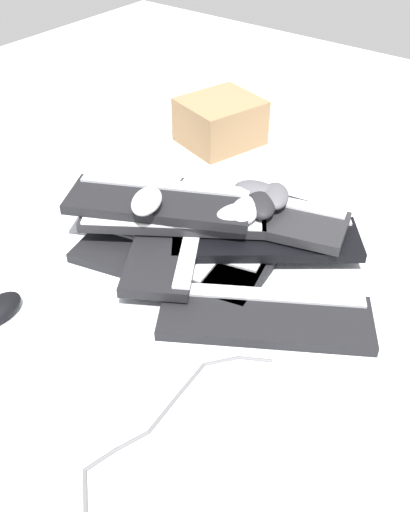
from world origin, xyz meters
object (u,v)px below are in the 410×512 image
object	(u,v)px
keyboard_3	(171,233)
mouse_3	(239,213)
keyboard_7	(160,201)
mouse_7	(256,190)
mouse_0	(275,196)
cardboard_box	(220,121)
keyboard_5	(254,213)
mouse_5	(245,211)
keyboard_2	(265,317)
keyboard_4	(266,238)
mouse_6	(261,205)
keyboard_6	(174,214)
keyboard_0	(254,242)
mouse_4	(129,199)
mouse_1	(147,201)
keyboard_1	(166,262)

from	to	relation	value
keyboard_3	mouse_3	distance (m)	0.17
keyboard_7	mouse_7	world-z (taller)	mouse_7
mouse_0	cardboard_box	xyz separation A→B (m)	(0.32, 0.39, -0.04)
keyboard_5	keyboard_7	size ratio (longest dim) A/B	1.01
mouse_0	keyboard_7	bearing A→B (deg)	100.56
keyboard_3	mouse_5	world-z (taller)	mouse_5
keyboard_2	mouse_5	distance (m)	0.27
mouse_5	mouse_7	distance (m)	0.09
keyboard_2	keyboard_4	size ratio (longest dim) A/B	1.03
keyboard_4	keyboard_7	bearing A→B (deg)	112.26
keyboard_4	keyboard_7	world-z (taller)	keyboard_7
mouse_3	mouse_5	bearing A→B (deg)	15.81
mouse_6	cardboard_box	world-z (taller)	cardboard_box
keyboard_6	mouse_6	distance (m)	0.21
keyboard_0	keyboard_6	distance (m)	0.21
keyboard_2	keyboard_6	size ratio (longest dim) A/B	1.01
keyboard_2	mouse_7	xyz separation A→B (m)	(0.27, 0.21, 0.10)
mouse_4	mouse_3	bearing A→B (deg)	-72.66
keyboard_4	mouse_1	size ratio (longest dim) A/B	4.00
keyboard_5	mouse_4	size ratio (longest dim) A/B	4.22
mouse_6	mouse_7	xyz separation A→B (m)	(0.05, 0.04, 0.00)
keyboard_4	keyboard_5	bearing A→B (deg)	58.91
keyboard_4	keyboard_7	size ratio (longest dim) A/B	0.96
keyboard_1	mouse_5	bearing A→B (deg)	-31.39
keyboard_5	keyboard_1	bearing A→B (deg)	155.81
keyboard_4	keyboard_6	xyz separation A→B (m)	(-0.09, 0.21, 0.03)
keyboard_5	mouse_7	xyz separation A→B (m)	(0.04, 0.02, 0.04)
keyboard_7	mouse_5	bearing A→B (deg)	-66.35
mouse_0	mouse_6	distance (m)	0.05
cardboard_box	keyboard_7	bearing A→B (deg)	-160.01
keyboard_0	keyboard_5	size ratio (longest dim) A/B	0.99
mouse_1	mouse_5	xyz separation A→B (m)	(0.14, -0.18, -0.03)
keyboard_1	mouse_1	distance (m)	0.15
keyboard_5	cardboard_box	distance (m)	0.51
keyboard_5	mouse_0	xyz separation A→B (m)	(0.05, -0.03, 0.04)
keyboard_4	keyboard_6	world-z (taller)	keyboard_6
keyboard_2	mouse_6	xyz separation A→B (m)	(0.22, 0.16, 0.10)
keyboard_7	mouse_7	size ratio (longest dim) A/B	4.18
mouse_3	mouse_0	bearing A→B (deg)	17.72
mouse_4	keyboard_4	bearing A→B (deg)	-68.11
keyboard_2	mouse_0	size ratio (longest dim) A/B	4.12
keyboard_5	mouse_1	xyz separation A→B (m)	(-0.19, 0.17, 0.07)
keyboard_2	mouse_0	world-z (taller)	mouse_0
keyboard_6	mouse_3	world-z (taller)	mouse_3
mouse_7	keyboard_7	bearing A→B (deg)	-147.24
keyboard_0	keyboard_2	xyz separation A→B (m)	(-0.20, -0.16, 0.00)
keyboard_1	mouse_7	world-z (taller)	mouse_7
mouse_5	keyboard_0	bearing A→B (deg)	-60.72
keyboard_6	mouse_4	world-z (taller)	keyboard_6
mouse_6	keyboard_2	bearing A→B (deg)	178.07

